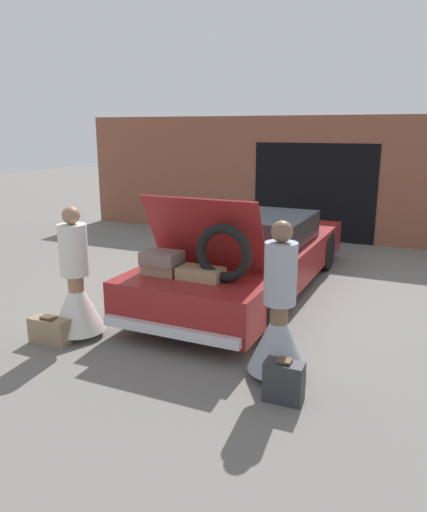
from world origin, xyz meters
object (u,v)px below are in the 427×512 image
(car, at_px, (251,256))
(person_right, at_px, (279,323))
(person_left, at_px, (76,292))
(suitcase_beside_right_person, at_px, (284,381))
(suitcase_beside_left_person, at_px, (50,331))

(car, relative_size, person_right, 3.21)
(person_left, relative_size, suitcase_beside_right_person, 3.82)
(car, bearing_deg, person_left, -115.83)
(person_left, height_order, suitcase_beside_left_person, person_left)
(suitcase_beside_right_person, bearing_deg, person_left, 171.37)
(person_left, bearing_deg, car, 152.93)
(suitcase_beside_left_person, relative_size, suitcase_beside_right_person, 1.20)
(car, bearing_deg, suitcase_beside_right_person, -64.20)
(suitcase_beside_right_person, bearing_deg, suitcase_beside_left_person, 178.14)
(suitcase_beside_left_person, bearing_deg, person_right, 7.28)
(person_right, distance_m, suitcase_beside_right_person, 0.62)
(car, distance_m, suitcase_beside_right_person, 3.44)
(car, relative_size, person_left, 3.26)
(person_left, height_order, person_right, person_right)
(car, bearing_deg, suitcase_beside_left_person, -115.99)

